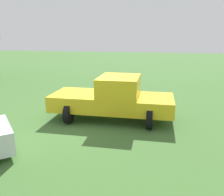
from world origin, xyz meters
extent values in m
plane|color=#3D662D|center=(0.00, 0.00, 0.00)|extent=(80.00, 80.00, 0.00)
cylinder|color=black|center=(-0.77, 0.68, 0.39)|extent=(0.79, 0.22, 0.79)
cylinder|color=black|center=(0.92, 0.69, 0.39)|extent=(0.79, 0.22, 0.79)
cylinder|color=black|center=(-0.76, -2.52, 0.39)|extent=(0.79, 0.22, 0.79)
cylinder|color=black|center=(0.94, -2.51, 0.39)|extent=(0.79, 0.22, 0.79)
cube|color=gold|center=(0.07, 0.59, 0.73)|extent=(2.01, 2.01, 0.64)
cube|color=gold|center=(0.08, -1.21, 1.11)|extent=(2.00, 1.61, 1.40)
cube|color=slate|center=(0.08, -1.21, 1.55)|extent=(1.84, 1.37, 0.48)
cube|color=gold|center=(0.09, -2.21, 0.71)|extent=(2.01, 2.41, 0.60)
cube|color=silver|center=(0.07, 1.53, 0.47)|extent=(1.92, 0.13, 0.16)
camera|label=1|loc=(-9.31, -2.79, 3.45)|focal=38.21mm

